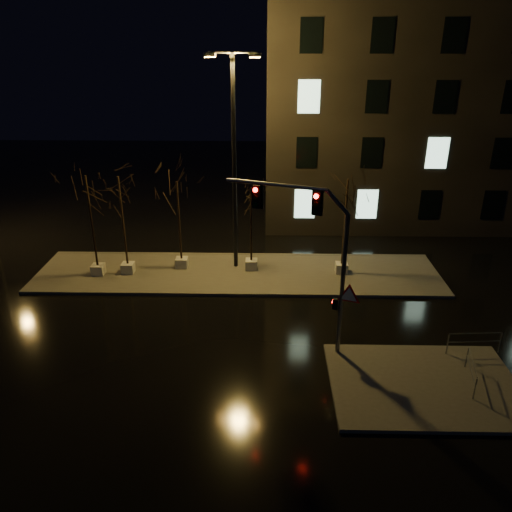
{
  "coord_description": "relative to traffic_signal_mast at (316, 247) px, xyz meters",
  "views": [
    {
      "loc": [
        1.52,
        -18.77,
        11.94
      ],
      "look_at": [
        1.08,
        2.15,
        2.8
      ],
      "focal_mm": 35.0,
      "sensor_mm": 36.0,
      "label": 1
    }
  ],
  "objects": [
    {
      "name": "guard_rail_a",
      "position": [
        6.54,
        -0.37,
        -3.86
      ],
      "size": [
        2.22,
        0.18,
        0.96
      ],
      "rotation": [
        0.0,
        0.0,
        0.06
      ],
      "color": "#55575D",
      "rests_on": "sidewalk_corner"
    },
    {
      "name": "streetlight_main",
      "position": [
        -3.61,
        7.94,
        2.0
      ],
      "size": [
        2.8,
        0.89,
        11.25
      ],
      "rotation": [
        0.0,
        0.0,
        -0.21
      ],
      "color": "black",
      "rests_on": "median"
    },
    {
      "name": "tree_0",
      "position": [
        -11.04,
        6.71,
        -0.22
      ],
      "size": [
        1.8,
        1.8,
        5.63
      ],
      "color": "beige",
      "rests_on": "median"
    },
    {
      "name": "building",
      "position": [
        10.54,
        19.13,
        2.86
      ],
      "size": [
        25.0,
        12.0,
        15.0
      ],
      "primitive_type": "cube",
      "color": "black",
      "rests_on": "ground"
    },
    {
      "name": "tree_2",
      "position": [
        -6.63,
        7.71,
        -0.64
      ],
      "size": [
        1.8,
        1.8,
        5.07
      ],
      "color": "beige",
      "rests_on": "median"
    },
    {
      "name": "tree_4",
      "position": [
        2.22,
        7.2,
        -0.4
      ],
      "size": [
        1.8,
        1.8,
        5.39
      ],
      "color": "beige",
      "rests_on": "median"
    },
    {
      "name": "ground",
      "position": [
        -3.46,
        1.13,
        -4.64
      ],
      "size": [
        90.0,
        90.0,
        0.0
      ],
      "primitive_type": "plane",
      "color": "black",
      "rests_on": "ground"
    },
    {
      "name": "sidewalk_corner",
      "position": [
        4.04,
        -2.37,
        -4.56
      ],
      "size": [
        7.0,
        5.0,
        0.15
      ],
      "primitive_type": "cube",
      "color": "#4C4A44",
      "rests_on": "ground"
    },
    {
      "name": "tree_1",
      "position": [
        -9.46,
        6.95,
        -0.29
      ],
      "size": [
        1.8,
        1.8,
        5.54
      ],
      "color": "beige",
      "rests_on": "median"
    },
    {
      "name": "guard_rail_b",
      "position": [
        5.71,
        -2.27,
        -3.88
      ],
      "size": [
        0.45,
        1.95,
        0.94
      ],
      "rotation": [
        0.0,
        0.0,
        1.36
      ],
      "color": "#55575D",
      "rests_on": "sidewalk_corner"
    },
    {
      "name": "median",
      "position": [
        -3.46,
        7.13,
        -4.56
      ],
      "size": [
        22.0,
        5.0,
        0.15
      ],
      "primitive_type": "cube",
      "color": "#4C4A44",
      "rests_on": "ground"
    },
    {
      "name": "tree_3",
      "position": [
        -2.72,
        7.56,
        -0.85
      ],
      "size": [
        1.8,
        1.8,
        4.78
      ],
      "color": "beige",
      "rests_on": "median"
    },
    {
      "name": "traffic_signal_mast",
      "position": [
        0.0,
        0.0,
        0.0
      ],
      "size": [
        5.28,
        2.02,
        6.83
      ],
      "rotation": [
        0.0,
        0.0,
        -0.34
      ],
      "color": "#55575D",
      "rests_on": "sidewalk_corner"
    }
  ]
}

